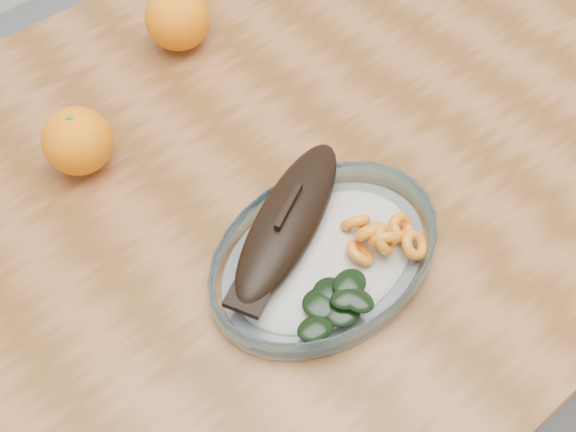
{
  "coord_description": "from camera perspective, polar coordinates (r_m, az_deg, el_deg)",
  "views": [
    {
      "loc": [
        -0.33,
        -0.44,
        1.38
      ],
      "look_at": [
        -0.03,
        -0.09,
        0.77
      ],
      "focal_mm": 45.0,
      "sensor_mm": 36.0,
      "label": 1
    }
  ],
  "objects": [
    {
      "name": "ground",
      "position": [
        1.49,
        -1.17,
        -15.19
      ],
      "size": [
        3.0,
        3.0,
        0.0
      ],
      "primitive_type": "plane",
      "color": "slate",
      "rests_on": "ground"
    },
    {
      "name": "dining_table",
      "position": [
        0.91,
        -1.84,
        -0.09
      ],
      "size": [
        1.2,
        0.8,
        0.75
      ],
      "color": "brown",
      "rests_on": "ground"
    },
    {
      "name": "plated_meal",
      "position": [
        0.74,
        2.84,
        -2.84
      ],
      "size": [
        0.49,
        0.49,
        0.08
      ],
      "rotation": [
        0.0,
        0.0,
        0.04
      ],
      "color": "white",
      "rests_on": "dining_table"
    },
    {
      "name": "orange_left",
      "position": [
        0.84,
        -16.29,
        5.7
      ],
      "size": [
        0.08,
        0.08,
        0.08
      ],
      "primitive_type": "sphere",
      "color": "#FF6805",
      "rests_on": "dining_table"
    },
    {
      "name": "orange_right",
      "position": [
        0.97,
        -8.72,
        15.17
      ],
      "size": [
        0.08,
        0.08,
        0.08
      ],
      "primitive_type": "sphere",
      "color": "#FF6805",
      "rests_on": "dining_table"
    }
  ]
}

